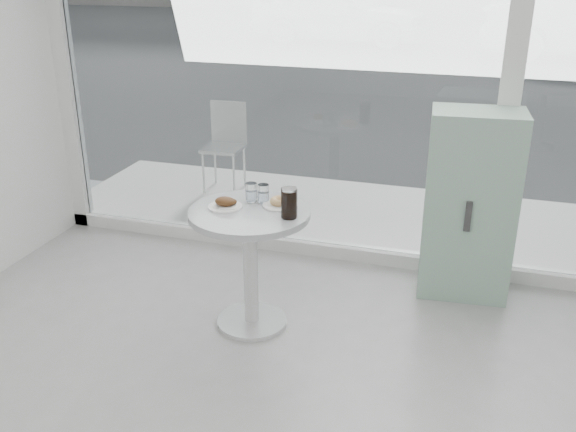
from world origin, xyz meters
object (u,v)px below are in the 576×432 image
(plate_donut, at_px, (280,203))
(plate_fritter, at_px, (226,204))
(water_tumbler_a, at_px, (251,193))
(main_table, at_px, (250,244))
(cola_glass, at_px, (289,203))
(mint_cabinet, at_px, (469,205))
(patio_chair, at_px, (226,140))
(car_white, at_px, (339,12))
(water_tumbler_b, at_px, (263,194))

(plate_donut, bearing_deg, plate_fritter, -158.10)
(water_tumbler_a, bearing_deg, plate_donut, -9.10)
(main_table, relative_size, plate_fritter, 3.78)
(main_table, height_order, cola_glass, cola_glass)
(mint_cabinet, bearing_deg, patio_chair, 144.67)
(car_white, relative_size, water_tumbler_a, 39.15)
(car_white, bearing_deg, water_tumbler_a, -165.13)
(cola_glass, bearing_deg, car_white, 101.74)
(mint_cabinet, bearing_deg, water_tumbler_a, -156.47)
(mint_cabinet, height_order, plate_donut, mint_cabinet)
(car_white, bearing_deg, water_tumbler_b, -164.80)
(car_white, bearing_deg, cola_glass, -164.04)
(car_white, height_order, water_tumbler_a, car_white)
(main_table, distance_m, mint_cabinet, 1.49)
(main_table, bearing_deg, mint_cabinet, 34.22)
(plate_donut, relative_size, cola_glass, 1.19)
(main_table, height_order, plate_donut, plate_donut)
(plate_fritter, height_order, plate_donut, plate_fritter)
(water_tumbler_a, bearing_deg, mint_cabinet, 28.35)
(plate_fritter, bearing_deg, patio_chair, 112.57)
(cola_glass, bearing_deg, plate_fritter, 175.28)
(main_table, bearing_deg, plate_donut, 38.10)
(car_white, distance_m, water_tumbler_b, 13.31)
(mint_cabinet, height_order, plate_fritter, mint_cabinet)
(plate_donut, bearing_deg, main_table, -141.90)
(plate_fritter, bearing_deg, cola_glass, -4.72)
(plate_donut, height_order, cola_glass, cola_glass)
(car_white, relative_size, plate_fritter, 21.77)
(plate_donut, xyz_separation_m, water_tumbler_a, (-0.19, 0.03, 0.03))
(plate_fritter, bearing_deg, water_tumbler_b, 39.87)
(patio_chair, xyz_separation_m, plate_donut, (1.21, -2.06, 0.27))
(main_table, bearing_deg, plate_fritter, -179.65)
(car_white, relative_size, plate_donut, 20.90)
(car_white, bearing_deg, patio_chair, -168.32)
(main_table, relative_size, cola_glass, 4.32)
(car_white, relative_size, cola_glass, 24.85)
(mint_cabinet, bearing_deg, water_tumbler_b, -154.99)
(car_white, height_order, plate_donut, car_white)
(mint_cabinet, relative_size, car_white, 0.28)
(water_tumbler_a, bearing_deg, car_white, 100.65)
(plate_donut, bearing_deg, patio_chair, 120.32)
(plate_fritter, relative_size, water_tumbler_a, 1.80)
(water_tumbler_a, distance_m, water_tumbler_b, 0.08)
(cola_glass, bearing_deg, main_table, 172.38)
(main_table, height_order, car_white, car_white)
(main_table, xyz_separation_m, patio_chair, (-1.05, 2.18, -0.03))
(patio_chair, bearing_deg, plate_fritter, -69.37)
(car_white, bearing_deg, main_table, -165.07)
(mint_cabinet, xyz_separation_m, plate_fritter, (-1.38, -0.84, 0.17))
(patio_chair, bearing_deg, water_tumbler_b, -63.73)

